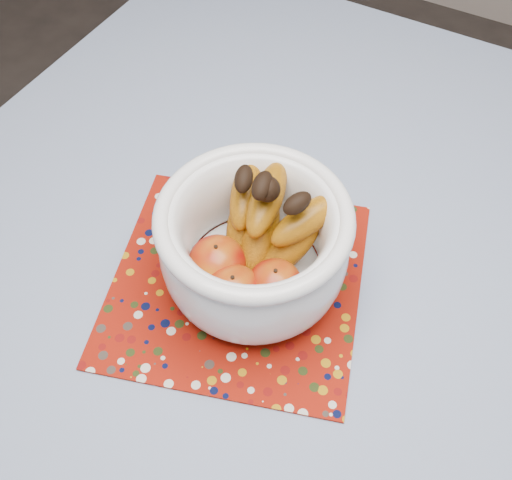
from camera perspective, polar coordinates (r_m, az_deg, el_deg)
table at (r=0.92m, az=6.20°, el=-7.17°), size 1.20×1.20×0.75m
tablecloth at (r=0.85m, az=6.68°, el=-4.47°), size 1.32×1.32×0.01m
placemat at (r=0.84m, az=-1.84°, el=-3.98°), size 0.43×0.43×0.00m
fruit_bowl at (r=0.77m, az=0.12°, el=-0.07°), size 0.25×0.25×0.19m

